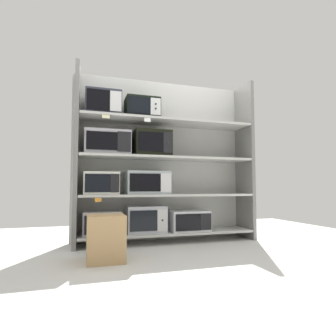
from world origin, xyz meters
name	(u,v)px	position (x,y,z in m)	size (l,w,h in m)	color
ground	(198,262)	(0.00, -1.00, -0.01)	(6.28, 6.00, 0.02)	silver
back_panel	(163,160)	(0.00, 0.25, 1.11)	(2.48, 0.04, 2.22)	#B2B2AD
upright_left	(76,155)	(-1.17, 0.00, 1.11)	(0.05, 0.45, 2.22)	slate
upright_right	(245,160)	(1.17, 0.00, 1.11)	(0.05, 0.45, 2.22)	slate
shelf_0	(168,233)	(0.00, 0.00, 0.12)	(2.28, 0.45, 0.03)	beige
microwave_0	(102,223)	(-0.85, 0.00, 0.28)	(0.46, 0.36, 0.28)	#A1A0A1
microwave_1	(146,219)	(-0.30, 0.00, 0.31)	(0.50, 0.34, 0.34)	#B5B7C2
microwave_2	(188,221)	(0.28, 0.00, 0.27)	(0.52, 0.39, 0.27)	silver
shelf_1	(168,195)	(0.00, 0.00, 0.61)	(2.28, 0.45, 0.03)	beige
microwave_3	(101,183)	(-0.87, 0.00, 0.77)	(0.42, 0.37, 0.28)	silver
microwave_4	(147,183)	(-0.29, 0.00, 0.78)	(0.56, 0.38, 0.29)	#9BA6A9
price_tag_0	(98,200)	(-0.91, -0.23, 0.57)	(0.07, 0.00, 0.05)	orange
shelf_2	(168,158)	(0.00, 0.00, 1.11)	(2.28, 0.45, 0.03)	beige
microwave_5	(107,143)	(-0.80, 0.00, 1.27)	(0.56, 0.34, 0.31)	#A4A3AA
microwave_6	(152,144)	(-0.22, 0.00, 1.29)	(0.47, 0.37, 0.34)	black
shelf_3	(168,122)	(0.00, 0.00, 1.60)	(2.28, 0.45, 0.03)	beige
microwave_7	(103,104)	(-0.86, 0.00, 1.77)	(0.44, 0.36, 0.31)	#2B2E39
microwave_8	(142,109)	(-0.36, 0.00, 1.75)	(0.44, 0.34, 0.27)	black
price_tag_1	(106,116)	(-0.84, -0.23, 1.56)	(0.09, 0.00, 0.04)	beige
price_tag_2	(147,120)	(-0.34, -0.23, 1.55)	(0.08, 0.00, 0.05)	white
shipping_carton	(106,238)	(-0.86, -0.75, 0.22)	(0.36, 0.36, 0.45)	tan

